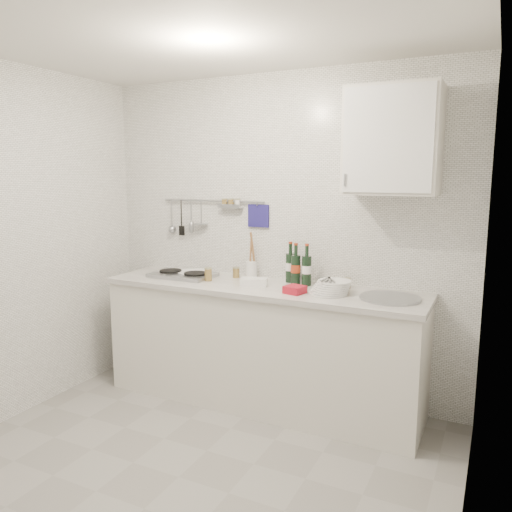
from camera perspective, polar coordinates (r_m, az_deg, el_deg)
The scene contains 17 objects.
floor at distance 3.19m, azimuth -8.85°, elevation -23.69°, with size 3.00×3.00×0.00m, color gray.
ceiling at distance 2.79m, azimuth -10.25°, elevation 25.09°, with size 3.00×3.00×0.00m, color silver.
back_wall at distance 3.93m, azimuth 2.47°, elevation 2.22°, with size 3.00×0.02×2.50m, color silver.
wall_right at distance 2.23m, azimuth 23.76°, elevation -4.03°, with size 0.02×2.80×2.50m, color silver.
counter at distance 3.86m, azimuth 0.65°, elevation -10.42°, with size 2.44×0.64×0.96m.
wall_rail at distance 4.16m, azimuth -5.26°, elevation 5.01°, with size 0.98×0.09×0.34m.
wall_cabinet at distance 3.47m, azimuth 15.36°, elevation 12.54°, with size 0.60×0.38×0.70m.
plate_stack_hob at distance 4.10m, azimuth -7.35°, elevation -1.97°, with size 0.27×0.27×0.03m.
plate_stack_sink at distance 3.48m, azimuth 8.59°, elevation -3.56°, with size 0.28×0.27×0.10m.
wine_bottles at distance 3.74m, azimuth 4.76°, elevation -0.88°, with size 0.23×0.13×0.31m.
butter_dish at distance 3.69m, azimuth -0.24°, elevation -2.99°, with size 0.20×0.10×0.06m, color white.
strawberry_punnet at distance 3.47m, azimuth 4.46°, elevation -3.85°, with size 0.13×0.13×0.05m, color red.
utensil_crock at distance 3.96m, azimuth -0.52°, elevation -1.29°, with size 0.09×0.09×0.37m.
jar_a at distance 3.98m, azimuth -2.28°, elevation -1.87°, with size 0.06×0.06×0.09m.
jar_b at distance 3.68m, azimuth 10.31°, elevation -3.05°, with size 0.06×0.06×0.07m.
jar_c at distance 3.67m, azimuth 8.80°, elevation -3.08°, with size 0.06×0.06×0.07m.
jar_d at distance 3.88m, azimuth -5.48°, elevation -2.07°, with size 0.06×0.06×0.10m.
Camera 1 is at (1.57, -2.17, 1.73)m, focal length 35.00 mm.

